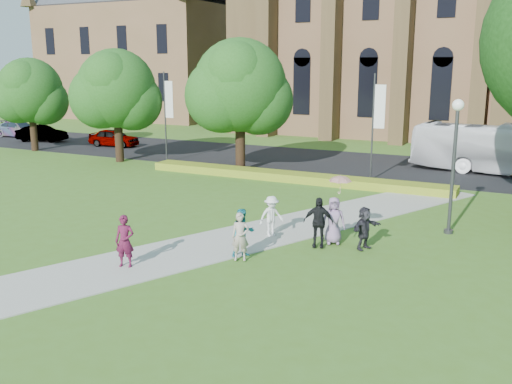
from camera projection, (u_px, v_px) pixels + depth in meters
The scene contains 23 objects.
ground at pixel (199, 254), 20.04m from camera, with size 160.00×160.00×0.00m, color #456D20.
road at pixel (360, 165), 37.52m from camera, with size 160.00×10.00×0.02m, color black.
footpath at pixel (213, 245), 20.91m from camera, with size 3.20×30.00×0.04m, color #B2B2A8.
flower_hedge at pixel (292, 177), 32.39m from camera, with size 18.00×1.40×0.45m, color #AAB624.
building_west at pixel (142, 40), 69.40m from camera, with size 22.00×14.00×18.30m.
streetlamp at pixel (455, 150), 21.75m from camera, with size 0.44×0.44×5.24m.
street_tree_0 at pixel (116, 89), 37.67m from camera, with size 5.20×5.20×7.50m.
street_tree_1 at pixel (240, 86), 34.15m from camera, with size 5.60×5.60×8.05m.
street_tree_2 at pixel (30, 91), 42.51m from camera, with size 4.80×4.80×6.95m.
banner_pole_0 at pixel (375, 121), 31.66m from camera, with size 0.70×0.10×6.00m.
banner_pole_1 at pixel (166, 112), 37.71m from camera, with size 0.70×0.10×6.00m.
tour_coach at pixel (505, 149), 33.90m from camera, with size 2.52×10.77×3.00m, color silver.
car_0 at pixel (114, 138), 45.51m from camera, with size 1.64×4.08×1.39m, color gray.
car_1 at pixel (42, 133), 48.28m from camera, with size 1.46×4.18×1.38m, color gray.
car_2 at pixel (19, 129), 51.37m from camera, with size 1.96×4.82×1.40m, color gray.
pedestrian_0 at pixel (125, 241), 18.52m from camera, with size 0.63×0.41×1.73m, color #53132F.
pedestrian_1 at pixel (243, 233), 19.51m from camera, with size 0.82×0.64×1.68m, color teal.
pedestrian_2 at pixel (271, 216), 21.85m from camera, with size 1.01×0.58×1.57m, color silver.
pedestrian_3 at pixel (318, 222), 20.54m from camera, with size 1.08×0.45×1.84m, color black.
pedestrian_4 at pixel (334, 220), 20.93m from camera, with size 0.85×0.55×1.74m, color gray.
pedestrian_5 at pixel (364, 228), 20.31m from camera, with size 1.44×0.46×1.55m, color #26242B.
pedestrian_6 at pixel (240, 237), 19.14m from camera, with size 0.60×0.39×1.65m, color #A49689.
parasol at pixel (340, 188), 20.67m from camera, with size 0.81×0.81×0.71m, color #CF92A5.
Camera 1 is at (10.24, -16.19, 6.58)m, focal length 40.00 mm.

